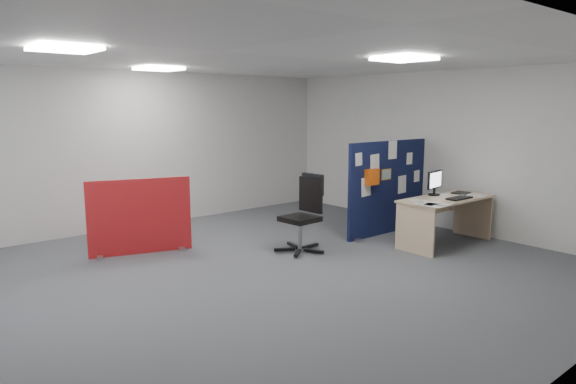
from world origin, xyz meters
TOP-DOWN VIEW (x-y plane):
  - floor at (0.00, 0.00)m, footprint 9.00×9.00m
  - ceiling at (0.00, 0.00)m, footprint 9.00×7.00m
  - wall_back at (0.00, 3.50)m, footprint 9.00×0.02m
  - wall_front at (0.00, -3.50)m, footprint 9.00×0.02m
  - wall_right at (4.50, 0.00)m, footprint 0.02×7.00m
  - ceiling_lights at (0.33, 0.67)m, footprint 4.10×4.10m
  - navy_divider at (3.46, 0.37)m, footprint 1.87×0.30m
  - main_desk at (3.58, -0.64)m, footprint 1.61×0.71m
  - monitor_main at (3.61, -0.43)m, footprint 0.43×0.18m
  - keyboard at (3.63, -0.86)m, footprint 0.45×0.19m
  - mouse at (3.82, -0.80)m, footprint 0.11×0.08m
  - paper_tray at (4.10, -0.60)m, footprint 0.31×0.26m
  - red_divider at (-0.20, 1.87)m, footprint 1.39×0.48m
  - office_chair at (1.72, 0.46)m, footprint 0.71×0.73m
  - desk_papers at (3.29, -0.74)m, footprint 1.44×0.82m

SIDE VIEW (x-z plane):
  - floor at x=0.00m, z-range 0.00..0.00m
  - red_divider at x=-0.20m, z-range -0.01..1.07m
  - main_desk at x=3.58m, z-range 0.19..0.92m
  - office_chair at x=1.72m, z-range 0.08..1.18m
  - desk_papers at x=3.29m, z-range 0.73..0.73m
  - paper_tray at x=4.10m, z-range 0.73..0.74m
  - keyboard at x=3.63m, z-range 0.73..0.75m
  - mouse at x=3.82m, z-range 0.73..0.76m
  - navy_divider at x=3.46m, z-range 0.00..1.55m
  - monitor_main at x=3.61m, z-range 0.75..1.13m
  - wall_back at x=0.00m, z-range 0.00..2.70m
  - wall_front at x=0.00m, z-range 0.00..2.70m
  - wall_right at x=4.50m, z-range 0.00..2.70m
  - ceiling_lights at x=0.33m, z-range 2.65..2.69m
  - ceiling at x=0.00m, z-range 2.69..2.71m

